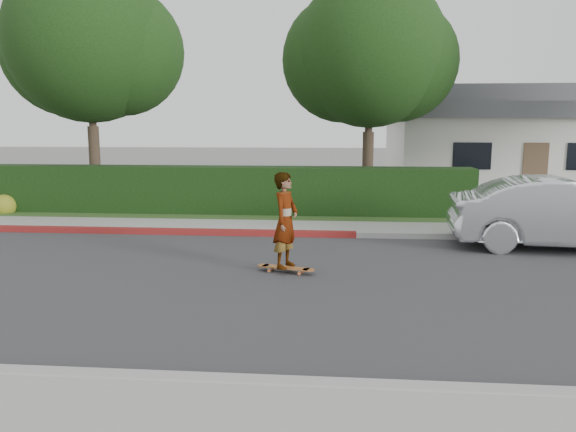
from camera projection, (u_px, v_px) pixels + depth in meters
name	position (u px, v px, depth m)	size (l,w,h in m)	color
ground	(306.00, 283.00, 9.81)	(120.00, 120.00, 0.00)	slate
road	(306.00, 283.00, 9.81)	(60.00, 8.00, 0.01)	#2D2D30
curb_near	(284.00, 386.00, 5.77)	(60.00, 0.20, 0.15)	#9E9E99
curb_far	(315.00, 234.00, 13.83)	(60.00, 0.20, 0.15)	#9E9E99
curb_red_section	(119.00, 231.00, 14.27)	(12.00, 0.21, 0.15)	maroon
sidewalk_far	(317.00, 228.00, 14.72)	(60.00, 1.60, 0.12)	gray
planting_strip	(319.00, 219.00, 16.29)	(60.00, 1.60, 0.10)	#2D4C1E
hedge	(221.00, 191.00, 17.03)	(15.00, 1.00, 1.50)	black
tree_left	(91.00, 46.00, 18.17)	(5.99, 5.21, 8.00)	#33261C
tree_center	(369.00, 56.00, 17.93)	(5.66, 4.84, 7.44)	#33261C
house	(510.00, 140.00, 24.51)	(10.60, 8.60, 4.30)	beige
skateboard	(286.00, 268.00, 10.45)	(1.14, 0.52, 0.10)	#D06839
skateboarder	(286.00, 220.00, 10.31)	(0.65, 0.42, 1.77)	white
car_silver	(564.00, 214.00, 12.34)	(1.69, 4.84, 1.60)	silver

